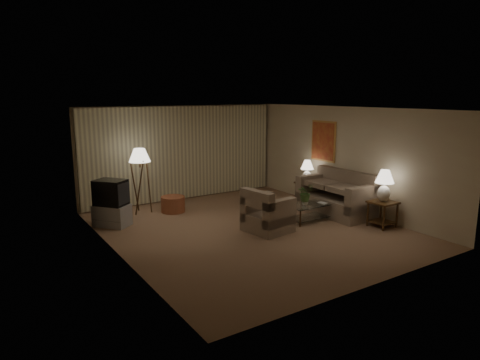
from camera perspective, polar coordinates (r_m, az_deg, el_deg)
name	(u,v)px	position (r m, az deg, el deg)	size (l,w,h in m)	color
ground	(249,229)	(9.80, 1.27, -6.49)	(7.00, 7.00, 0.00)	#8E664E
room_shell	(217,146)	(10.70, -3.15, 4.60)	(6.04, 7.02, 2.72)	beige
sofa	(335,197)	(11.11, 12.58, -2.29)	(1.97, 0.99, 0.87)	gray
armchair	(268,214)	(9.55, 3.75, -4.58)	(1.15, 1.11, 0.77)	gray
side_table_near	(383,209)	(10.36, 18.48, -3.73)	(0.55, 0.55, 0.60)	#3C2610
side_table_far	(306,189)	(12.09, 8.86, -1.17)	(0.55, 0.47, 0.60)	#3C2610
table_lamp_near	(384,183)	(10.22, 18.70, -0.38)	(0.42, 0.42, 0.73)	white
table_lamp_far	(307,169)	(11.98, 8.94, 1.43)	(0.36, 0.36, 0.62)	white
coffee_table	(309,210)	(10.43, 9.25, -3.95)	(1.12, 0.61, 0.41)	silver
tv_cabinet	(112,215)	(10.38, -16.69, -4.52)	(0.87, 0.92, 0.50)	#9A9A9D
crt_tv	(111,192)	(10.25, -16.86, -1.60)	(0.81, 0.84, 0.59)	black
floor_lamp	(141,179)	(11.17, -13.11, 0.07)	(0.54, 0.54, 1.67)	#3C2610
ottoman	(173,204)	(11.24, -8.92, -3.20)	(0.61, 0.61, 0.41)	#9D5535
vase	(305,202)	(10.28, 8.67, -2.92)	(0.15, 0.15, 0.15)	white
flowers	(305,190)	(10.21, 8.71, -1.35)	(0.38, 0.33, 0.43)	#446B2F
book	(320,203)	(10.49, 10.66, -3.08)	(0.16, 0.22, 0.02)	olive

